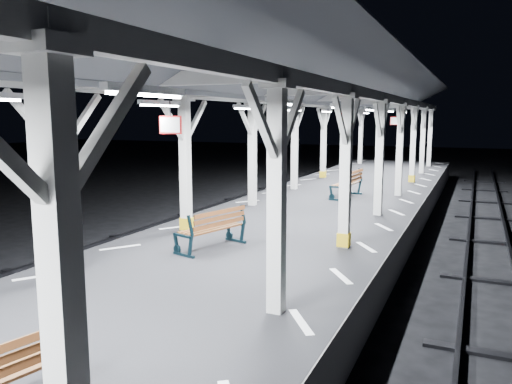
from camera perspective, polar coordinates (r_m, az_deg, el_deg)
The scene contains 9 objects.
ground at distance 10.32m, azimuth -4.13°, elevation -13.15°, with size 120.00×120.00×0.00m, color black.
platform at distance 10.15m, azimuth -4.16°, elevation -10.52°, with size 6.00×50.00×1.00m, color black.
hazard_stripes_left at distance 11.32m, azimuth -15.26°, elevation -6.12°, with size 1.00×48.00×0.01m, color silver.
hazard_stripes_right at distance 9.15m, azimuth 9.67°, elevation -9.45°, with size 1.00×48.00×0.01m, color silver.
track_left at distance 13.28m, azimuth -23.76°, elevation -8.53°, with size 2.20×60.00×0.16m.
track_right at distance 9.25m, azimuth 25.65°, elevation -16.14°, with size 2.20×60.00×0.16m.
canopy at distance 9.61m, azimuth -4.49°, elevation 13.01°, with size 5.40×49.00×4.65m.
bench_mid at distance 10.72m, azimuth -4.82°, elevation -4.09°, with size 1.03×1.74×0.89m.
bench_far at distance 17.89m, azimuth 10.61°, elevation 1.03°, with size 0.81×1.86×0.98m.
Camera 1 is at (4.55, -8.45, 3.81)m, focal length 35.00 mm.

